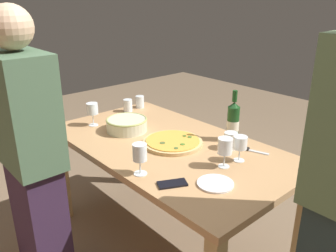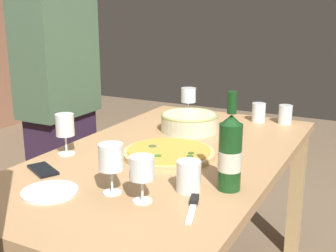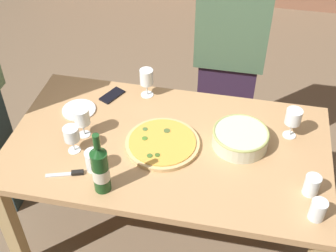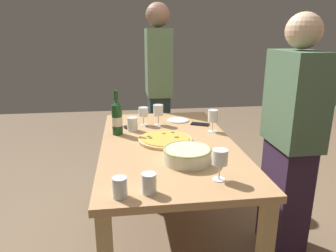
{
  "view_description": "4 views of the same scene",
  "coord_description": "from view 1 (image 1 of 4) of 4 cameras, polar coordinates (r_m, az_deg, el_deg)",
  "views": [
    {
      "loc": [
        -1.48,
        1.31,
        1.62
      ],
      "look_at": [
        0.0,
        0.0,
        0.87
      ],
      "focal_mm": 36.81,
      "sensor_mm": 36.0,
      "label": 1
    },
    {
      "loc": [
        -1.49,
        -0.77,
        1.32
      ],
      "look_at": [
        0.0,
        0.0,
        0.87
      ],
      "focal_mm": 46.04,
      "sensor_mm": 36.0,
      "label": 2
    },
    {
      "loc": [
        0.33,
        -1.58,
        2.3
      ],
      "look_at": [
        0.0,
        0.0,
        0.87
      ],
      "focal_mm": 47.89,
      "sensor_mm": 36.0,
      "label": 3
    },
    {
      "loc": [
        2.01,
        -0.27,
        1.48
      ],
      "look_at": [
        0.0,
        0.0,
        0.87
      ],
      "focal_mm": 33.66,
      "sensor_mm": 36.0,
      "label": 4
    }
  ],
  "objects": [
    {
      "name": "side_plate",
      "position": [
        1.73,
        7.85,
        -9.42
      ],
      "size": [
        0.18,
        0.18,
        0.01
      ],
      "primitive_type": "cylinder",
      "color": "white",
      "rests_on": "dining_table"
    },
    {
      "name": "cup_amber",
      "position": [
        2.84,
        -4.69,
        4.02
      ],
      "size": [
        0.07,
        0.07,
        0.1
      ],
      "primitive_type": "cylinder",
      "color": "white",
      "rests_on": "dining_table"
    },
    {
      "name": "person_guest_left",
      "position": [
        1.97,
        -21.69,
        -5.32
      ],
      "size": [
        0.41,
        0.24,
        1.59
      ],
      "rotation": [
        0.0,
        0.0,
        -1.86
      ],
      "color": "#322038",
      "rests_on": "ground"
    },
    {
      "name": "cup_spare",
      "position": [
        2.75,
        -6.66,
        3.39
      ],
      "size": [
        0.07,
        0.07,
        0.1
      ],
      "primitive_type": "cylinder",
      "color": "white",
      "rests_on": "dining_table"
    },
    {
      "name": "wine_glass_by_bottle",
      "position": [
        2.47,
        -12.43,
        2.73
      ],
      "size": [
        0.08,
        0.08,
        0.16
      ],
      "color": "white",
      "rests_on": "dining_table"
    },
    {
      "name": "wine_glass_far_right",
      "position": [
        1.76,
        -4.7,
        -4.64
      ],
      "size": [
        0.07,
        0.07,
        0.17
      ],
      "color": "white",
      "rests_on": "dining_table"
    },
    {
      "name": "ground_plane",
      "position": [
        2.55,
        -0.0,
        -18.51
      ],
      "size": [
        8.0,
        8.0,
        0.0
      ],
      "primitive_type": "plane",
      "color": "#756048"
    },
    {
      "name": "cup_ceramic",
      "position": [
        2.1,
        10.32,
        -2.39
      ],
      "size": [
        0.08,
        0.08,
        0.1
      ],
      "primitive_type": "cylinder",
      "color": "white",
      "rests_on": "dining_table"
    },
    {
      "name": "serving_bowl",
      "position": [
        2.36,
        -6.85,
        0.32
      ],
      "size": [
        0.28,
        0.28,
        0.09
      ],
      "color": "beige",
      "rests_on": "dining_table"
    },
    {
      "name": "dining_table",
      "position": [
        2.19,
        -0.0,
        -5.14
      ],
      "size": [
        1.6,
        0.9,
        0.75
      ],
      "color": "tan",
      "rests_on": "ground"
    },
    {
      "name": "wine_glass_near_pizza",
      "position": [
        1.85,
        9.42,
        -3.5
      ],
      "size": [
        0.08,
        0.08,
        0.17
      ],
      "color": "white",
      "rests_on": "dining_table"
    },
    {
      "name": "wine_bottle",
      "position": [
        2.2,
        10.71,
        0.77
      ],
      "size": [
        0.08,
        0.08,
        0.33
      ],
      "color": "#17441A",
      "rests_on": "dining_table"
    },
    {
      "name": "pizza",
      "position": [
        2.14,
        0.79,
        -2.68
      ],
      "size": [
        0.37,
        0.37,
        0.03
      ],
      "color": "tan",
      "rests_on": "dining_table"
    },
    {
      "name": "pizza_knife",
      "position": [
        2.11,
        13.42,
        -3.87
      ],
      "size": [
        0.17,
        0.07,
        0.02
      ],
      "color": "silver",
      "rests_on": "dining_table"
    },
    {
      "name": "cell_phone",
      "position": [
        1.71,
        0.71,
        -9.54
      ],
      "size": [
        0.13,
        0.16,
        0.01
      ],
      "primitive_type": "cube",
      "rotation": [
        0.0,
        0.0,
        5.82
      ],
      "color": "black",
      "rests_on": "dining_table"
    },
    {
      "name": "wine_glass_far_left",
      "position": [
        1.94,
        11.86,
        -2.92
      ],
      "size": [
        0.08,
        0.08,
        0.15
      ],
      "color": "white",
      "rests_on": "dining_table"
    }
  ]
}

